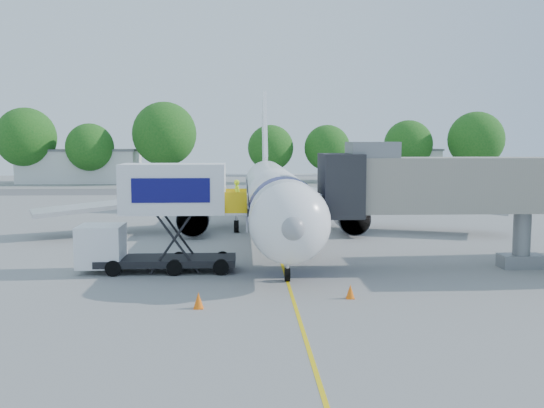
{
  "coord_description": "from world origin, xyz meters",
  "views": [
    {
      "loc": [
        -2.06,
        -37.7,
        6.67
      ],
      "look_at": [
        -0.51,
        -4.74,
        3.2
      ],
      "focal_mm": 40.0,
      "sensor_mm": 36.0,
      "label": 1
    }
  ],
  "objects_px": {
    "jet_bridge": "(438,186)",
    "ground_tug": "(224,306)",
    "aircraft": "(273,194)",
    "catering_hiloader": "(161,218)"
  },
  "relations": [
    {
      "from": "jet_bridge",
      "to": "ground_tug",
      "type": "height_order",
      "value": "jet_bridge"
    },
    {
      "from": "aircraft",
      "to": "catering_hiloader",
      "type": "relative_size",
      "value": 4.44
    },
    {
      "from": "aircraft",
      "to": "catering_hiloader",
      "type": "distance_m",
      "value": 12.77
    },
    {
      "from": "jet_bridge",
      "to": "ground_tug",
      "type": "xyz_separation_m",
      "value": [
        -10.8,
        -9.19,
        -3.64
      ]
    },
    {
      "from": "aircraft",
      "to": "catering_hiloader",
      "type": "bearing_deg",
      "value": -119.42
    },
    {
      "from": "aircraft",
      "to": "ground_tug",
      "type": "height_order",
      "value": "aircraft"
    },
    {
      "from": "ground_tug",
      "to": "catering_hiloader",
      "type": "bearing_deg",
      "value": 129.56
    },
    {
      "from": "jet_bridge",
      "to": "ground_tug",
      "type": "relative_size",
      "value": 3.73
    },
    {
      "from": "jet_bridge",
      "to": "catering_hiloader",
      "type": "distance_m",
      "value": 14.35
    },
    {
      "from": "jet_bridge",
      "to": "catering_hiloader",
      "type": "bearing_deg",
      "value": -179.99
    }
  ]
}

